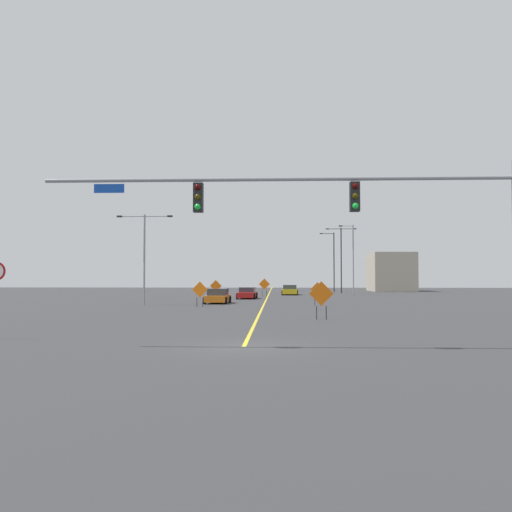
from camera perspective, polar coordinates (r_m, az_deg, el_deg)
name	(u,v)px	position (r m, az deg, el deg)	size (l,w,h in m)	color
ground	(244,347)	(19.11, -1.31, -9.66)	(187.71, 187.71, 0.00)	#38383A
road_centre_stripe	(269,295)	(71.11, 1.35, -4.14)	(0.16, 104.29, 0.01)	yellow
traffic_signal_assembly	(343,207)	(19.20, 9.31, 5.21)	(16.79, 0.44, 6.56)	gray
street_lamp_near_right	(352,257)	(68.79, 10.23, -0.08)	(1.88, 0.24, 8.99)	gray
street_lamp_near_left	(144,250)	(46.64, -11.82, 0.64)	(4.81, 0.24, 7.75)	gray
street_lamp_mid_right	(341,255)	(77.77, 9.08, 0.15)	(4.38, 0.24, 9.41)	black
street_lamp_far_left	(333,259)	(83.49, 8.21, -0.34)	(2.27, 0.24, 9.20)	black
construction_sign_median_near	(318,290)	(45.54, 6.59, -3.68)	(1.21, 0.17, 1.98)	orange
construction_sign_right_lane	(321,295)	(30.94, 6.98, -4.18)	(1.41, 0.06, 2.19)	orange
construction_sign_left_shoulder	(216,287)	(58.50, -4.31, -3.30)	(1.29, 0.15, 2.05)	orange
construction_sign_right_shoulder	(264,285)	(64.95, 0.90, -3.11)	(1.36, 0.18, 2.17)	orange
construction_sign_median_far	(200,291)	(43.32, -6.01, -3.71)	(1.28, 0.29, 2.05)	orange
car_yellow_near	(290,290)	(70.44, 3.65, -3.64)	(2.26, 4.44, 1.31)	gold
car_orange_far	(218,296)	(48.84, -4.11, -4.32)	(2.21, 4.13, 1.34)	orange
car_red_passing	(247,293)	(58.62, -0.95, -4.00)	(2.19, 4.47, 1.24)	red
roadside_building_east	(391,272)	(90.21, 14.21, -1.66)	(6.70, 8.56, 6.25)	#B2A893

